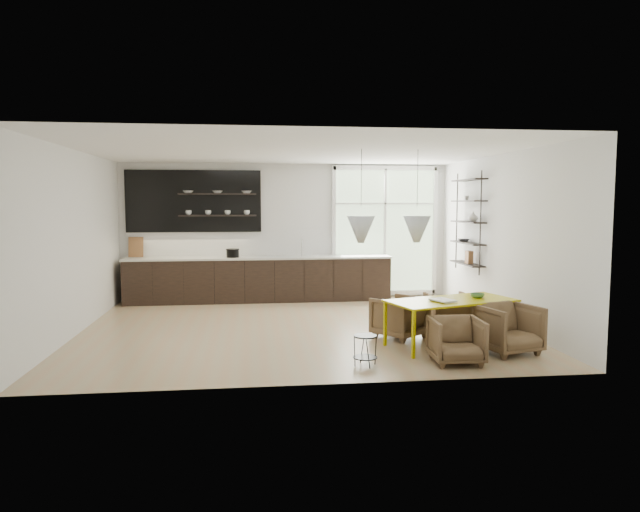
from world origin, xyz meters
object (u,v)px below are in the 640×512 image
(armchair_back_left, at_px, (399,317))
(armchair_front_left, at_px, (456,340))
(armchair_front_right, at_px, (508,329))
(armchair_back_right, at_px, (448,312))
(wire_stool, at_px, (365,346))
(dining_table, at_px, (451,303))

(armchair_back_left, height_order, armchair_front_left, armchair_back_left)
(armchair_front_right, bearing_deg, armchair_back_right, 88.59)
(wire_stool, bearing_deg, armchair_back_left, 60.34)
(wire_stool, bearing_deg, dining_table, 31.17)
(armchair_back_left, relative_size, armchair_front_right, 0.93)
(armchair_back_left, xyz_separation_m, armchair_front_right, (1.25, -1.07, 0.02))
(armchair_back_left, xyz_separation_m, wire_stool, (-0.83, -1.45, -0.06))
(armchair_back_right, distance_m, armchair_front_right, 1.45)
(armchair_front_right, relative_size, wire_stool, 1.89)
(armchair_back_right, xyz_separation_m, wire_stool, (-1.73, -1.79, -0.06))
(armchair_back_left, relative_size, armchair_back_right, 1.03)
(armchair_back_left, bearing_deg, armchair_front_right, 102.47)
(armchair_front_left, xyz_separation_m, armchair_front_right, (0.89, 0.40, 0.04))
(armchair_back_left, distance_m, wire_stool, 1.67)
(dining_table, relative_size, armchair_front_right, 2.68)
(armchair_back_right, bearing_deg, dining_table, 72.02)
(wire_stool, bearing_deg, armchair_front_right, 10.35)
(armchair_back_left, bearing_deg, armchair_front_left, 67.04)
(armchair_back_right, height_order, armchair_front_left, armchair_back_right)
(armchair_back_right, distance_m, wire_stool, 2.49)
(wire_stool, bearing_deg, armchair_back_right, 45.97)
(armchair_back_right, bearing_deg, wire_stool, 45.55)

